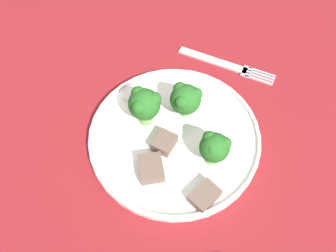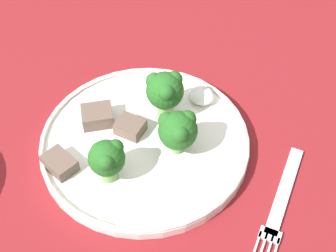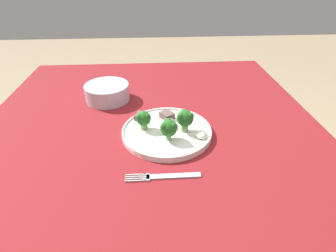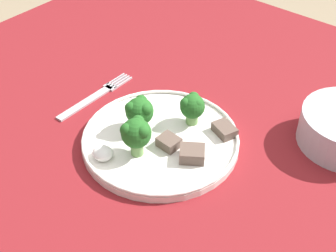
{
  "view_description": "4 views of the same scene",
  "coord_description": "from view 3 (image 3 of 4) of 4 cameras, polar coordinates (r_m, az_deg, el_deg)",
  "views": [
    {
      "loc": [
        0.21,
        0.05,
        1.18
      ],
      "look_at": [
        -0.01,
        -0.05,
        0.79
      ],
      "focal_mm": 35.0,
      "sensor_mm": 36.0,
      "label": 1
    },
    {
      "loc": [
        -0.2,
        0.28,
        1.2
      ],
      "look_at": [
        -0.05,
        -0.06,
        0.78
      ],
      "focal_mm": 50.0,
      "sensor_mm": 36.0,
      "label": 2
    },
    {
      "loc": [
        -0.65,
        -0.01,
        1.18
      ],
      "look_at": [
        -0.02,
        -0.05,
        0.77
      ],
      "focal_mm": 28.0,
      "sensor_mm": 36.0,
      "label": 3
    },
    {
      "loc": [
        0.35,
        -0.48,
        1.27
      ],
      "look_at": [
        0.0,
        -0.06,
        0.8
      ],
      "focal_mm": 50.0,
      "sensor_mm": 36.0,
      "label": 4
    }
  ],
  "objects": [
    {
      "name": "table",
      "position": [
        0.84,
        -3.46,
        -6.31
      ],
      "size": [
        1.18,
        1.05,
        0.74
      ],
      "color": "maroon",
      "rests_on": "ground_plane"
    },
    {
      "name": "dinner_plate",
      "position": [
        0.76,
        -0.24,
        -1.17
      ],
      "size": [
        0.26,
        0.26,
        0.02
      ],
      "color": "white",
      "rests_on": "table"
    },
    {
      "name": "fork",
      "position": [
        0.63,
        -0.95,
        -10.94
      ],
      "size": [
        0.02,
        0.18,
        0.0
      ],
      "color": "#B2B2B7",
      "rests_on": "table"
    },
    {
      "name": "cream_bowl",
      "position": [
        0.97,
        -13.06,
        7.08
      ],
      "size": [
        0.16,
        0.16,
        0.06
      ],
      "color": "#B7BCC6",
      "rests_on": "table"
    },
    {
      "name": "broccoli_floret_near_rim_left",
      "position": [
        0.75,
        -5.33,
        1.64
      ],
      "size": [
        0.04,
        0.04,
        0.06
      ],
      "color": "#709E56",
      "rests_on": "dinner_plate"
    },
    {
      "name": "broccoli_floret_center_left",
      "position": [
        0.7,
        0.14,
        -0.38
      ],
      "size": [
        0.05,
        0.05,
        0.06
      ],
      "color": "#709E56",
      "rests_on": "dinner_plate"
    },
    {
      "name": "broccoli_floret_back_left",
      "position": [
        0.74,
        3.75,
        1.71
      ],
      "size": [
        0.05,
        0.05,
        0.07
      ],
      "color": "#709E56",
      "rests_on": "dinner_plate"
    },
    {
      "name": "meat_slice_front_slice",
      "position": [
        0.81,
        -0.23,
        2.33
      ],
      "size": [
        0.05,
        0.05,
        0.02
      ],
      "color": "brown",
      "rests_on": "dinner_plate"
    },
    {
      "name": "meat_slice_middle_slice",
      "position": [
        0.77,
        0.12,
        0.35
      ],
      "size": [
        0.04,
        0.03,
        0.02
      ],
      "color": "brown",
      "rests_on": "dinner_plate"
    },
    {
      "name": "meat_slice_rear_slice",
      "position": [
        0.82,
        -6.01,
        2.17
      ],
      "size": [
        0.05,
        0.04,
        0.02
      ],
      "color": "brown",
      "rests_on": "dinner_plate"
    },
    {
      "name": "sauce_dollop",
      "position": [
        0.73,
        7.22,
        -1.82
      ],
      "size": [
        0.03,
        0.03,
        0.02
      ],
      "color": "white",
      "rests_on": "dinner_plate"
    }
  ]
}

